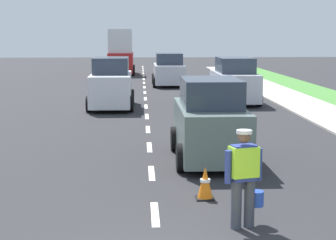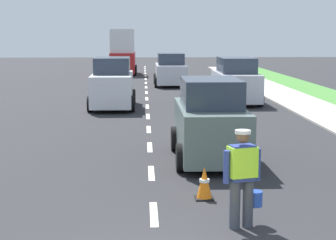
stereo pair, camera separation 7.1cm
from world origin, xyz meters
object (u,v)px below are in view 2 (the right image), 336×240
object	(u,v)px
car_parked_far	(236,82)
car_outgoing_ahead	(210,123)
road_worker	(243,174)
delivery_truck	(123,54)
car_outgoing_far	(171,71)
car_oncoming_second	(113,85)
traffic_cone_near	(204,183)

from	to	relation	value
car_parked_far	car_outgoing_ahead	xyz separation A→B (m)	(-2.62, -11.88, -0.01)
road_worker	car_parked_far	xyz separation A→B (m)	(2.68, 16.95, 0.06)
road_worker	delivery_truck	size ratio (longest dim) A/B	0.36
road_worker	car_outgoing_far	bearing A→B (deg)	89.86
car_oncoming_second	car_outgoing_ahead	size ratio (longest dim) A/B	1.09
road_worker	delivery_truck	world-z (taller)	delivery_truck
road_worker	car_oncoming_second	bearing A→B (deg)	100.94
car_oncoming_second	car_outgoing_far	bearing A→B (deg)	73.60
road_worker	traffic_cone_near	world-z (taller)	road_worker
road_worker	car_outgoing_far	size ratio (longest dim) A/B	0.40
car_parked_far	car_outgoing_ahead	bearing A→B (deg)	-102.45
car_oncoming_second	car_outgoing_far	xyz separation A→B (m)	(3.05, 10.35, -0.08)
car_parked_far	car_outgoing_far	distance (m)	9.24
car_parked_far	car_outgoing_ahead	world-z (taller)	car_parked_far
traffic_cone_near	delivery_truck	distance (m)	33.90
traffic_cone_near	delivery_truck	world-z (taller)	delivery_truck
car_outgoing_far	delivery_truck	bearing A→B (deg)	108.93
road_worker	car_parked_far	bearing A→B (deg)	81.03
road_worker	traffic_cone_near	bearing A→B (deg)	105.44
car_parked_far	traffic_cone_near	bearing A→B (deg)	-101.59
traffic_cone_near	car_outgoing_ahead	world-z (taller)	car_outgoing_ahead
delivery_truck	car_parked_far	size ratio (longest dim) A/B	1.06
car_oncoming_second	car_outgoing_far	distance (m)	10.79
car_outgoing_far	traffic_cone_near	bearing A→B (deg)	-91.23
delivery_truck	car_outgoing_far	world-z (taller)	delivery_truck
traffic_cone_near	delivery_truck	bearing A→B (deg)	94.70
road_worker	car_parked_far	world-z (taller)	car_parked_far
delivery_truck	road_worker	bearing A→B (deg)	-84.78
road_worker	car_oncoming_second	xyz separation A→B (m)	(-2.99, 15.46, 0.09)
road_worker	car_parked_far	size ratio (longest dim) A/B	0.39
traffic_cone_near	delivery_truck	size ratio (longest dim) A/B	0.14
car_outgoing_far	car_outgoing_ahead	xyz separation A→B (m)	(-0.01, -20.74, 0.04)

